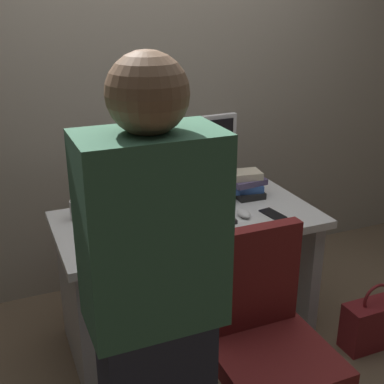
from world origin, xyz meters
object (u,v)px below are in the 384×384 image
cup_near_keyboard (109,231)px  book_stack (246,184)px  office_chair (266,358)px  cell_phone (273,214)px  cup_by_monitor (78,210)px  person_at_desk (155,321)px  mouse (244,214)px  desk (188,256)px  handbag (373,323)px  monitor (191,155)px  keyboard (192,224)px

cup_near_keyboard → book_stack: book_stack is taller
office_chair → cell_phone: size_ratio=6.53×
cell_phone → office_chair: bearing=-130.2°
cup_by_monitor → person_at_desk: bearing=-88.4°
mouse → desk: bearing=156.3°
handbag → office_chair: bearing=-159.8°
book_stack → cup_near_keyboard: bearing=-163.5°
monitor → cup_near_keyboard: monitor is taller
desk → mouse: mouse is taller
cell_phone → book_stack: bearing=82.9°
office_chair → cup_by_monitor: 1.15m
monitor → handbag: bearing=-40.1°
handbag → desk: bearing=152.3°
person_at_desk → book_stack: bearing=49.8°
keyboard → mouse: bearing=0.5°
office_chair → handbag: bearing=20.2°
cup_near_keyboard → handbag: bearing=-14.6°
keyboard → handbag: 1.14m
monitor → office_chair: bearing=-94.9°
desk → keyboard: (-0.03, -0.11, 0.24)m
mouse → book_stack: (0.14, 0.24, 0.05)m
cup_by_monitor → handbag: 1.66m
keyboard → book_stack: 0.49m
person_at_desk → keyboard: 0.94m
desk → keyboard: size_ratio=3.08×
cup_by_monitor → book_stack: 0.92m
cup_by_monitor → book_stack: size_ratio=0.45×
office_chair → mouse: size_ratio=9.40×
desk → keyboard: 0.27m
desk → office_chair: size_ratio=1.41×
keyboard → cell_phone: bearing=-4.5°
desk → keyboard: keyboard is taller
book_stack → keyboard: bearing=-150.5°
person_at_desk → handbag: 1.61m
monitor → cup_near_keyboard: 0.65m
desk → monitor: size_ratio=2.45×
cup_by_monitor → book_stack: book_stack is taller
desk → book_stack: book_stack is taller
keyboard → cup_by_monitor: size_ratio=4.34×
book_stack → cell_phone: size_ratio=1.51×
desk → cup_by_monitor: (-0.52, 0.18, 0.28)m
cup_near_keyboard → cell_phone: (0.84, -0.03, -0.05)m
keyboard → cell_phone: 0.43m
office_chair → cup_near_keyboard: bearing=124.0°
monitor → book_stack: (0.30, -0.07, -0.19)m
desk → office_chair: 0.78m
cup_near_keyboard → handbag: (1.31, -0.34, -0.64)m
cup_near_keyboard → cup_by_monitor: size_ratio=1.05×
monitor → cup_by_monitor: (-0.62, -0.02, -0.21)m
person_at_desk → monitor: 1.27m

